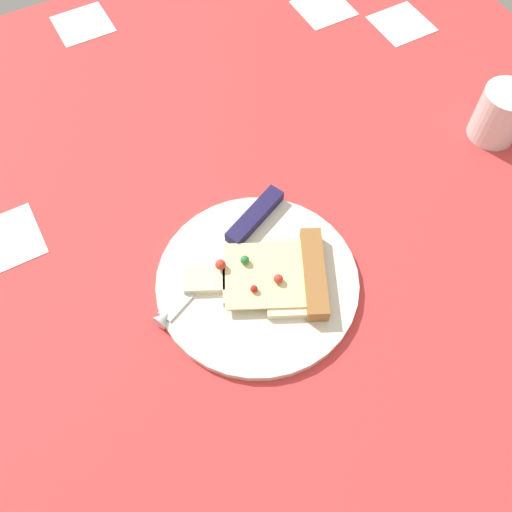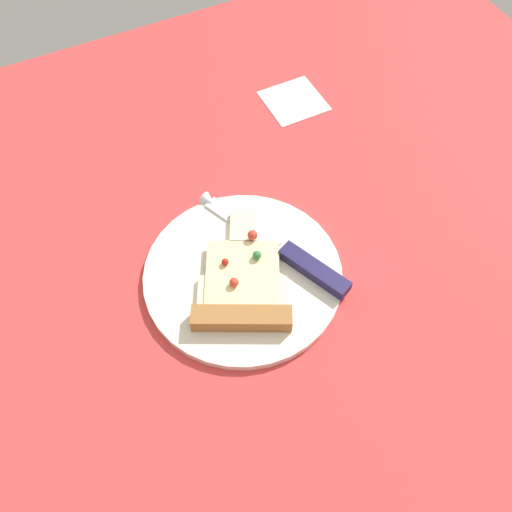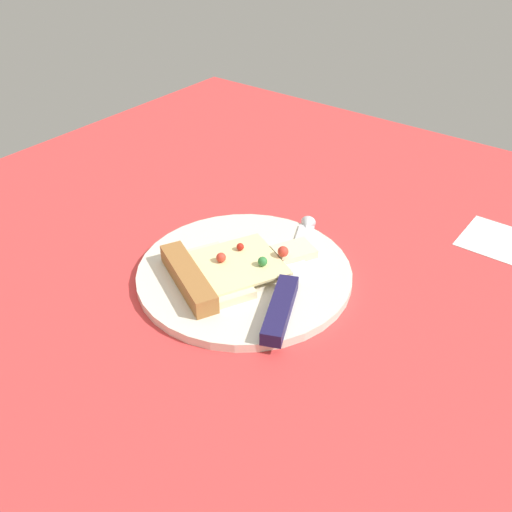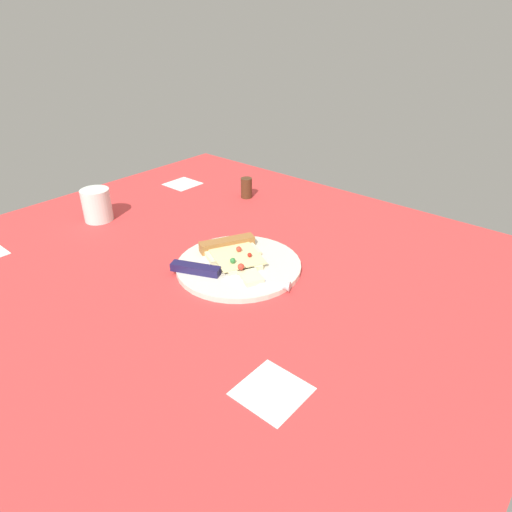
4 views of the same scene
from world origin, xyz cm
name	(u,v)px [view 2 (image 2 of 4)]	position (x,y,z in cm)	size (l,w,h in cm)	color
ground_plane	(311,289)	(-0.03, 0.03, -1.50)	(120.56, 120.56, 3.00)	#D13838
plate	(243,275)	(7.52, -4.68, 0.55)	(25.48, 25.48, 1.10)	silver
pizza_slice	(242,287)	(8.66, -2.40, 1.89)	(15.00, 19.05, 2.62)	beige
knife	(286,251)	(1.30, -4.77, 1.70)	(11.60, 22.81, 2.45)	silver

